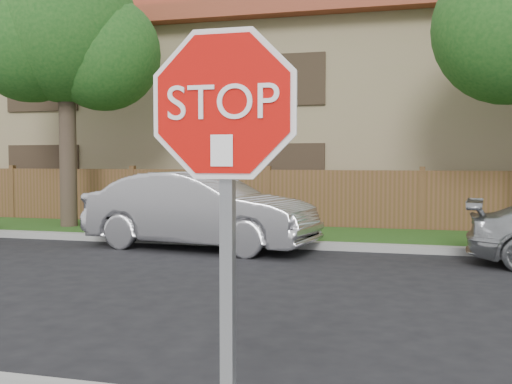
% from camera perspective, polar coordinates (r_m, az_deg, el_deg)
% --- Properties ---
extents(far_curb, '(70.00, 0.30, 0.15)m').
position_cam_1_polar(far_curb, '(12.50, 15.58, -5.30)').
color(far_curb, gray).
rests_on(far_curb, ground).
extents(grass_strip, '(70.00, 3.00, 0.12)m').
position_cam_1_polar(grass_strip, '(14.14, 15.52, -4.39)').
color(grass_strip, '#1E4714').
rests_on(grass_strip, ground).
extents(fence, '(70.00, 0.12, 1.60)m').
position_cam_1_polar(fence, '(15.66, 15.51, -0.94)').
color(fence, '#523A1D').
rests_on(fence, ground).
extents(apartment_building, '(35.20, 9.20, 7.20)m').
position_cam_1_polar(apartment_building, '(21.28, 15.51, 7.46)').
color(apartment_building, '#91835A').
rests_on(apartment_building, ground).
extents(tree_left, '(4.80, 3.90, 7.78)m').
position_cam_1_polar(tree_left, '(16.72, -17.86, 14.51)').
color(tree_left, '#382B21').
rests_on(tree_left, ground).
extents(stop_sign, '(1.01, 0.13, 2.55)m').
position_cam_1_polar(stop_sign, '(2.88, -3.00, 1.96)').
color(stop_sign, gray).
rests_on(stop_sign, sidewalk_near).
extents(sedan_left, '(5.11, 2.39, 1.62)m').
position_cam_1_polar(sedan_left, '(12.65, -5.35, -1.75)').
color(sedan_left, '#B0AFB3').
rests_on(sedan_left, ground).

